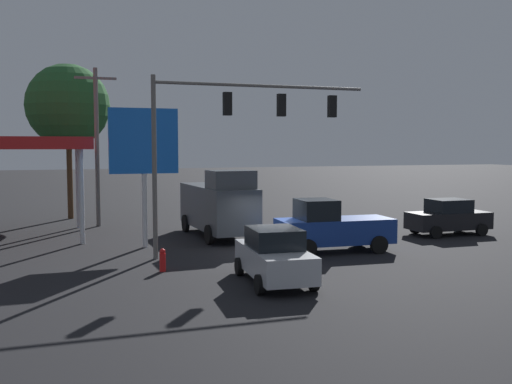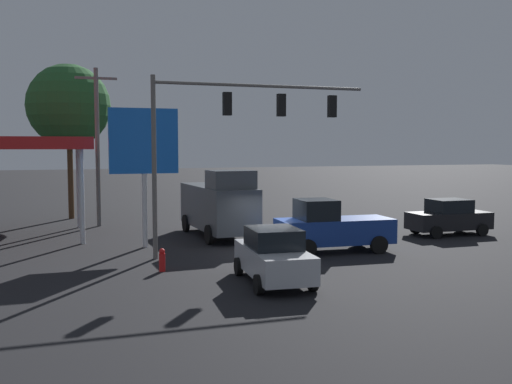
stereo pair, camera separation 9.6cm
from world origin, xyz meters
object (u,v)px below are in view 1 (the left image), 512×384
(pickup_parked, at_px, (331,227))
(sedan_waiting, at_px, (274,256))
(street_tree, at_px, (68,106))
(delivery_truck, at_px, (219,205))
(sedan_far, at_px, (448,217))
(traffic_signal_assembly, at_px, (235,122))
(fire_hydrant, at_px, (163,260))
(utility_pole, at_px, (97,143))
(price_sign, at_px, (144,146))

(pickup_parked, bearing_deg, sedan_waiting, 49.05)
(sedan_waiting, relative_size, street_tree, 0.45)
(delivery_truck, relative_size, sedan_far, 1.56)
(traffic_signal_assembly, height_order, street_tree, street_tree)
(sedan_waiting, height_order, fire_hydrant, sedan_waiting)
(sedan_waiting, bearing_deg, fire_hydrant, -128.26)
(sedan_waiting, relative_size, fire_hydrant, 5.13)
(sedan_waiting, distance_m, street_tree, 22.88)
(sedan_waiting, bearing_deg, delivery_truck, 179.42)
(traffic_signal_assembly, bearing_deg, sedan_far, -173.16)
(utility_pole, bearing_deg, traffic_signal_assembly, 115.30)
(sedan_waiting, distance_m, sedan_far, 14.57)
(utility_pole, xyz_separation_m, sedan_far, (-17.62, 9.54, -4.00))
(price_sign, distance_m, fire_hydrant, 7.00)
(traffic_signal_assembly, xyz_separation_m, fire_hydrant, (3.68, 2.56, -5.38))
(pickup_parked, xyz_separation_m, sedan_far, (-8.19, -2.45, -0.16))
(utility_pole, height_order, delivery_truck, utility_pole)
(sedan_far, relative_size, fire_hydrant, 5.03)
(price_sign, bearing_deg, utility_pole, -78.57)
(sedan_far, distance_m, street_tree, 24.50)
(delivery_truck, xyz_separation_m, fire_hydrant, (4.20, 7.33, -1.26))
(traffic_signal_assembly, height_order, pickup_parked, traffic_signal_assembly)
(sedan_waiting, bearing_deg, street_tree, -159.03)
(traffic_signal_assembly, distance_m, sedan_waiting, 7.45)
(sedan_waiting, xyz_separation_m, pickup_parked, (-4.52, -4.67, 0.16))
(sedan_waiting, bearing_deg, pickup_parked, 139.86)
(utility_pole, relative_size, street_tree, 0.93)
(traffic_signal_assembly, xyz_separation_m, utility_pole, (5.21, -11.03, -0.87))
(utility_pole, xyz_separation_m, fire_hydrant, (-1.53, 13.59, -4.51))
(pickup_parked, relative_size, fire_hydrant, 6.02)
(pickup_parked, bearing_deg, delivery_truck, -54.02)
(pickup_parked, bearing_deg, utility_pole, -48.67)
(price_sign, height_order, street_tree, street_tree)
(utility_pole, distance_m, sedan_far, 20.44)
(utility_pole, xyz_separation_m, delivery_truck, (-5.73, 6.26, -3.26))
(traffic_signal_assembly, relative_size, price_sign, 1.50)
(pickup_parked, height_order, street_tree, street_tree)
(pickup_parked, relative_size, street_tree, 0.53)
(pickup_parked, height_order, sedan_far, pickup_parked)
(utility_pole, bearing_deg, fire_hydrant, 96.42)
(street_tree, bearing_deg, fire_hydrant, 99.65)
(sedan_waiting, bearing_deg, traffic_signal_assembly, -179.15)
(traffic_signal_assembly, xyz_separation_m, sedan_waiting, (0.30, 5.63, -4.87))
(sedan_far, bearing_deg, sedan_waiting, 30.06)
(price_sign, xyz_separation_m, fire_hydrant, (0.11, 5.50, -4.33))
(utility_pole, relative_size, delivery_truck, 1.35)
(utility_pole, height_order, price_sign, utility_pole)
(price_sign, distance_m, street_tree, 13.09)
(utility_pole, distance_m, sedan_waiting, 17.82)
(delivery_truck, xyz_separation_m, sedan_far, (-11.89, 3.28, -0.74))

